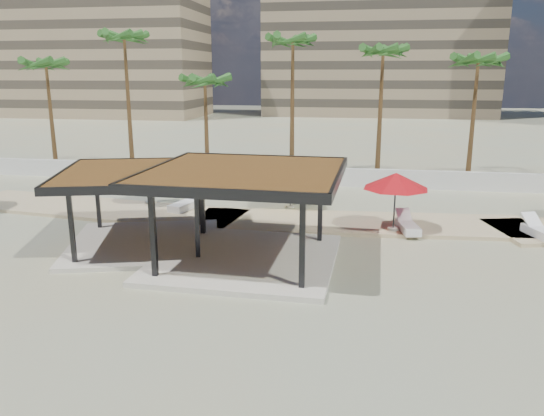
{
  "coord_description": "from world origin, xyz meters",
  "views": [
    {
      "loc": [
        1.89,
        -18.19,
        7.22
      ],
      "look_at": [
        -1.92,
        4.19,
        1.4
      ],
      "focal_mm": 35.0,
      "sensor_mm": 36.0,
      "label": 1
    }
  ],
  "objects": [
    {
      "name": "building_west",
      "position": [
        -42.0,
        68.0,
        15.27
      ],
      "size": [
        34.0,
        16.0,
        32.4
      ],
      "color": "#937F60",
      "rests_on": "ground"
    },
    {
      "name": "palm_b",
      "position": [
        -15.0,
        18.7,
        9.24
      ],
      "size": [
        3.0,
        3.0,
        10.48
      ],
      "color": "brown",
      "rests_on": "ground"
    },
    {
      "name": "umbrella_f",
      "position": [
        -9.56,
        8.77,
        2.23
      ],
      "size": [
        2.77,
        2.77,
        2.39
      ],
      "rotation": [
        0.0,
        0.0,
        -0.03
      ],
      "color": "beige",
      "rests_on": "promenade"
    },
    {
      "name": "palm_e",
      "position": [
        3.0,
        18.4,
        8.23
      ],
      "size": [
        3.0,
        3.0,
        9.39
      ],
      "color": "brown",
      "rests_on": "ground"
    },
    {
      "name": "lounger_c",
      "position": [
        9.87,
        5.85,
        0.39
      ],
      "size": [
        1.39,
        2.38,
        0.86
      ],
      "rotation": [
        0.0,
        0.0,
        1.89
      ],
      "color": "white",
      "rests_on": "promenade"
    },
    {
      "name": "building_mid",
      "position": [
        4.0,
        78.0,
        14.27
      ],
      "size": [
        38.0,
        16.0,
        30.4
      ],
      "color": "#847259",
      "rests_on": "ground"
    },
    {
      "name": "umbrella_b",
      "position": [
        -1.79,
        9.2,
        2.14
      ],
      "size": [
        3.0,
        3.0,
        2.29
      ],
      "rotation": [
        0.0,
        0.0,
        -0.19
      ],
      "color": "beige",
      "rests_on": "promenade"
    },
    {
      "name": "ground",
      "position": [
        0.0,
        0.0,
        0.0
      ],
      "size": [
        200.0,
        200.0,
        0.0
      ],
      "primitive_type": "plane",
      "color": "tan",
      "rests_on": "ground"
    },
    {
      "name": "palm_d",
      "position": [
        -3.0,
        18.9,
        8.91
      ],
      "size": [
        3.0,
        3.0,
        10.13
      ],
      "color": "brown",
      "rests_on": "ground"
    },
    {
      "name": "palm_a",
      "position": [
        -21.0,
        18.3,
        7.5
      ],
      "size": [
        3.0,
        3.0,
        8.62
      ],
      "color": "brown",
      "rests_on": "ground"
    },
    {
      "name": "umbrella_c",
      "position": [
        3.47,
        5.8,
        2.48
      ],
      "size": [
        3.76,
        3.76,
        2.68
      ],
      "rotation": [
        0.0,
        0.0,
        0.3
      ],
      "color": "beige",
      "rests_on": "promenade"
    },
    {
      "name": "boundary_wall",
      "position": [
        0.0,
        16.0,
        0.6
      ],
      "size": [
        56.0,
        0.3,
        1.2
      ],
      "primitive_type": "cube",
      "color": "silver",
      "rests_on": "ground"
    },
    {
      "name": "pavilion_central",
      "position": [
        -2.46,
        1.08,
        2.2
      ],
      "size": [
        7.51,
        7.51,
        3.69
      ],
      "rotation": [
        0.0,
        0.0,
        -0.03
      ],
      "color": "beige",
      "rests_on": "ground"
    },
    {
      "name": "lounger_b",
      "position": [
        4.11,
        5.85,
        0.38
      ],
      "size": [
        1.1,
        2.24,
        0.81
      ],
      "rotation": [
        0.0,
        0.0,
        1.77
      ],
      "color": "white",
      "rests_on": "promenade"
    },
    {
      "name": "promenade",
      "position": [
        2.0,
        7.67,
        0.06
      ],
      "size": [
        44.45,
        7.97,
        0.24
      ],
      "color": "#C6B284",
      "rests_on": "ground"
    },
    {
      "name": "palm_f",
      "position": [
        9.0,
        18.6,
        7.66
      ],
      "size": [
        3.0,
        3.0,
        8.79
      ],
      "color": "brown",
      "rests_on": "ground"
    },
    {
      "name": "palm_c",
      "position": [
        -9.0,
        18.1,
        6.42
      ],
      "size": [
        3.0,
        3.0,
        7.49
      ],
      "color": "brown",
      "rests_on": "ground"
    },
    {
      "name": "pavilion_west",
      "position": [
        -7.16,
        2.31,
        1.96
      ],
      "size": [
        8.01,
        8.01,
        3.29
      ],
      "rotation": [
        0.0,
        0.0,
        0.28
      ],
      "color": "beige",
      "rests_on": "ground"
    },
    {
      "name": "lounger_a",
      "position": [
        -7.22,
        8.03,
        0.4
      ],
      "size": [
        1.37,
        2.48,
        0.89
      ],
      "rotation": [
        0.0,
        0.0,
        1.3
      ],
      "color": "white",
      "rests_on": "promenade"
    }
  ]
}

